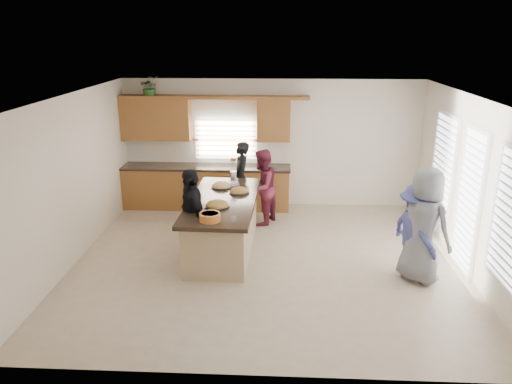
# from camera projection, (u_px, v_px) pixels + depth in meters

# --- Properties ---
(floor) EXTENTS (6.50, 6.50, 0.00)m
(floor) POSITION_uv_depth(u_px,v_px,m) (267.00, 261.00, 8.56)
(floor) COLOR #CAB096
(floor) RESTS_ON ground
(room_shell) EXTENTS (6.52, 6.02, 2.81)m
(room_shell) POSITION_uv_depth(u_px,v_px,m) (268.00, 153.00, 7.98)
(room_shell) COLOR silver
(room_shell) RESTS_ON ground
(back_cabinetry) EXTENTS (4.08, 0.66, 2.46)m
(back_cabinetry) POSITION_uv_depth(u_px,v_px,m) (204.00, 167.00, 10.95)
(back_cabinetry) COLOR #995F2C
(back_cabinetry) RESTS_ON ground
(right_wall_glazing) EXTENTS (0.06, 4.00, 2.25)m
(right_wall_glazing) POSITION_uv_depth(u_px,v_px,m) (471.00, 192.00, 7.87)
(right_wall_glazing) COLOR white
(right_wall_glazing) RESTS_ON ground
(island) EXTENTS (1.23, 2.73, 0.95)m
(island) POSITION_uv_depth(u_px,v_px,m) (223.00, 226.00, 8.90)
(island) COLOR tan
(island) RESTS_ON ground
(platter_front) EXTENTS (0.42, 0.42, 0.17)m
(platter_front) POSITION_uv_depth(u_px,v_px,m) (217.00, 205.00, 8.35)
(platter_front) COLOR black
(platter_front) RESTS_ON island
(platter_mid) EXTENTS (0.37, 0.37, 0.15)m
(platter_mid) POSITION_uv_depth(u_px,v_px,m) (239.00, 191.00, 9.09)
(platter_mid) COLOR black
(platter_mid) RESTS_ON island
(platter_back) EXTENTS (0.39, 0.39, 0.16)m
(platter_back) POSITION_uv_depth(u_px,v_px,m) (221.00, 186.00, 9.40)
(platter_back) COLOR black
(platter_back) RESTS_ON island
(salad_bowl) EXTENTS (0.33, 0.33, 0.13)m
(salad_bowl) POSITION_uv_depth(u_px,v_px,m) (210.00, 217.00, 7.72)
(salad_bowl) COLOR orange
(salad_bowl) RESTS_ON island
(clear_cup) EXTENTS (0.08, 0.08, 0.09)m
(clear_cup) POSITION_uv_depth(u_px,v_px,m) (234.00, 219.00, 7.70)
(clear_cup) COLOR white
(clear_cup) RESTS_ON island
(plate_stack) EXTENTS (0.24, 0.24, 0.04)m
(plate_stack) POSITION_uv_depth(u_px,v_px,m) (232.00, 183.00, 9.58)
(plate_stack) COLOR #C394D7
(plate_stack) RESTS_ON island
(flower_vase) EXTENTS (0.14, 0.14, 0.45)m
(flower_vase) POSITION_uv_depth(u_px,v_px,m) (233.00, 169.00, 9.80)
(flower_vase) COLOR silver
(flower_vase) RESTS_ON island
(potted_plant) EXTENTS (0.52, 0.49, 0.47)m
(potted_plant) POSITION_uv_depth(u_px,v_px,m) (150.00, 87.00, 10.56)
(potted_plant) COLOR #376B2A
(potted_plant) RESTS_ON back_cabinetry
(woman_left_back) EXTENTS (0.45, 0.61, 1.55)m
(woman_left_back) POSITION_uv_depth(u_px,v_px,m) (241.00, 178.00, 10.66)
(woman_left_back) COLOR black
(woman_left_back) RESTS_ON ground
(woman_left_mid) EXTENTS (0.85, 0.93, 1.55)m
(woman_left_mid) POSITION_uv_depth(u_px,v_px,m) (262.00, 187.00, 10.00)
(woman_left_mid) COLOR maroon
(woman_left_mid) RESTS_ON ground
(woman_left_front) EXTENTS (0.80, 1.04, 1.65)m
(woman_left_front) POSITION_uv_depth(u_px,v_px,m) (192.00, 217.00, 8.27)
(woman_left_front) COLOR black
(woman_left_front) RESTS_ON ground
(woman_right_back) EXTENTS (0.89, 1.13, 1.53)m
(woman_right_back) POSITION_uv_depth(u_px,v_px,m) (415.00, 231.00, 7.84)
(woman_right_back) COLOR #393E7E
(woman_right_back) RESTS_ON ground
(woman_right_front) EXTENTS (1.03, 1.06, 1.83)m
(woman_right_front) POSITION_uv_depth(u_px,v_px,m) (424.00, 226.00, 7.65)
(woman_right_front) COLOR slate
(woman_right_front) RESTS_ON ground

